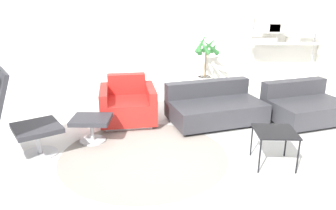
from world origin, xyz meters
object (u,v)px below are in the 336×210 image
object	(u,v)px
armchair_red	(128,105)
couch_low	(214,108)
lounge_chair	(6,106)
couch_second	(304,107)
potted_plant	(205,69)
shelf_unit	(277,35)
side_table	(275,134)
ottoman	(91,123)

from	to	relation	value
armchair_red	couch_low	xyz separation A→B (m)	(1.39, 0.06, -0.05)
lounge_chair	couch_second	world-z (taller)	lounge_chair
potted_plant	shelf_unit	bearing A→B (deg)	6.46
armchair_red	shelf_unit	xyz separation A→B (m)	(2.83, 1.93, 0.89)
armchair_red	couch_second	xyz separation A→B (m)	(2.84, 0.13, -0.05)
couch_low	potted_plant	xyz separation A→B (m)	(-0.01, 1.71, 0.26)
side_table	lounge_chair	bearing A→B (deg)	179.99
couch_second	side_table	bearing A→B (deg)	39.05
potted_plant	couch_second	bearing A→B (deg)	-48.12
lounge_chair	shelf_unit	world-z (taller)	shelf_unit
couch_second	potted_plant	bearing A→B (deg)	-67.81
lounge_chair	armchair_red	xyz separation A→B (m)	(1.22, 1.35, -0.45)
armchair_red	lounge_chair	bearing A→B (deg)	37.29
lounge_chair	ottoman	xyz separation A→B (m)	(0.82, 0.59, -0.45)
lounge_chair	side_table	world-z (taller)	lounge_chair
lounge_chair	couch_low	size ratio (longest dim) A/B	0.75
potted_plant	lounge_chair	bearing A→B (deg)	-129.80
armchair_red	potted_plant	size ratio (longest dim) A/B	0.81
ottoman	couch_second	bearing A→B (deg)	15.33
ottoman	couch_second	xyz separation A→B (m)	(3.24, 0.89, -0.05)
couch_second	potted_plant	xyz separation A→B (m)	(-1.47, 1.64, 0.26)
ottoman	shelf_unit	distance (m)	4.29
potted_plant	shelf_unit	distance (m)	1.62
couch_second	potted_plant	world-z (taller)	potted_plant
potted_plant	armchair_red	bearing A→B (deg)	-127.83
armchair_red	couch_second	size ratio (longest dim) A/B	0.71
lounge_chair	ottoman	size ratio (longest dim) A/B	2.37
side_table	shelf_unit	xyz separation A→B (m)	(0.89, 3.28, 0.77)
couch_low	side_table	xyz separation A→B (m)	(0.56, -1.40, 0.17)
ottoman	armchair_red	distance (m)	0.85
ottoman	couch_low	world-z (taller)	couch_low
ottoman	potted_plant	xyz separation A→B (m)	(1.77, 2.52, 0.21)
ottoman	shelf_unit	world-z (taller)	shelf_unit
side_table	ottoman	bearing A→B (deg)	165.85
lounge_chair	shelf_unit	size ratio (longest dim) A/B	0.74
armchair_red	couch_low	world-z (taller)	armchair_red
armchair_red	side_table	distance (m)	2.37
potted_plant	side_table	bearing A→B (deg)	-79.63
side_table	couch_low	bearing A→B (deg)	111.59
couch_low	shelf_unit	bearing A→B (deg)	-147.25
lounge_chair	couch_low	bearing A→B (deg)	82.71
armchair_red	couch_second	distance (m)	2.84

